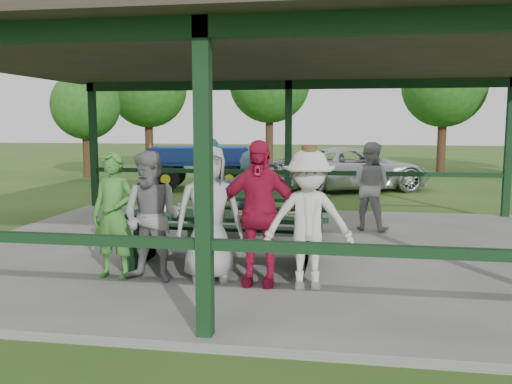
% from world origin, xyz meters
% --- Properties ---
extents(ground, '(90.00, 90.00, 0.00)m').
position_xyz_m(ground, '(0.00, 0.00, 0.00)').
color(ground, '#284F18').
rests_on(ground, ground).
extents(concrete_slab, '(10.00, 8.00, 0.10)m').
position_xyz_m(concrete_slab, '(0.00, 0.00, 0.05)').
color(concrete_slab, slate).
rests_on(concrete_slab, ground).
extents(pavilion_structure, '(10.60, 8.60, 3.24)m').
position_xyz_m(pavilion_structure, '(0.00, 0.00, 3.17)').
color(pavilion_structure, black).
rests_on(pavilion_structure, concrete_slab).
extents(picnic_table_near, '(2.73, 1.39, 0.75)m').
position_xyz_m(picnic_table_near, '(-0.42, -1.20, 0.58)').
color(picnic_table_near, black).
rests_on(picnic_table_near, concrete_slab).
extents(picnic_table_far, '(2.54, 1.39, 0.75)m').
position_xyz_m(picnic_table_far, '(-0.22, 0.80, 0.57)').
color(picnic_table_far, black).
rests_on(picnic_table_far, concrete_slab).
extents(table_setting, '(2.21, 0.45, 0.10)m').
position_xyz_m(table_setting, '(-0.59, -1.17, 0.88)').
color(table_setting, white).
rests_on(table_setting, picnic_table_near).
extents(contestant_green, '(0.66, 0.48, 1.67)m').
position_xyz_m(contestant_green, '(-1.69, -2.07, 0.93)').
color(contestant_green, '#3F8730').
rests_on(contestant_green, concrete_slab).
extents(contestant_grey_left, '(0.91, 0.75, 1.69)m').
position_xyz_m(contestant_grey_left, '(-1.14, -2.14, 0.94)').
color(contestant_grey_left, gray).
rests_on(contestant_grey_left, concrete_slab).
extents(contestant_grey_mid, '(1.00, 0.82, 1.77)m').
position_xyz_m(contestant_grey_mid, '(-0.42, -1.99, 0.99)').
color(contestant_grey_mid, '#9C9B9E').
rests_on(contestant_grey_mid, concrete_slab).
extents(contestant_red, '(1.09, 0.47, 1.84)m').
position_xyz_m(contestant_red, '(0.23, -2.06, 1.02)').
color(contestant_red, '#B2163A').
rests_on(contestant_red, concrete_slab).
extents(contestant_white_fedora, '(1.19, 0.80, 1.77)m').
position_xyz_m(contestant_white_fedora, '(0.87, -2.14, 0.96)').
color(contestant_white_fedora, silver).
rests_on(contestant_white_fedora, concrete_slab).
extents(spectator_lblue, '(1.44, 0.53, 1.53)m').
position_xyz_m(spectator_lblue, '(-0.50, 1.57, 0.86)').
color(spectator_lblue, '#82AFC9').
rests_on(spectator_lblue, concrete_slab).
extents(spectator_blue, '(0.69, 0.51, 1.73)m').
position_xyz_m(spectator_blue, '(-1.45, 2.31, 0.97)').
color(spectator_blue, teal).
rests_on(spectator_blue, concrete_slab).
extents(spectator_grey, '(0.99, 0.88, 1.69)m').
position_xyz_m(spectator_grey, '(1.77, 1.79, 0.94)').
color(spectator_grey, '#9A9B9D').
rests_on(spectator_grey, concrete_slab).
extents(pickup_truck, '(5.41, 3.98, 1.37)m').
position_xyz_m(pickup_truck, '(1.56, 8.76, 0.68)').
color(pickup_truck, silver).
rests_on(pickup_truck, ground).
extents(farm_trailer, '(4.25, 2.28, 1.47)m').
position_xyz_m(farm_trailer, '(-3.33, 8.28, 0.73)').
color(farm_trailer, navy).
rests_on(farm_trailer, ground).
extents(tree_far_left, '(3.43, 3.43, 5.35)m').
position_xyz_m(tree_far_left, '(-7.38, 14.52, 3.62)').
color(tree_far_left, black).
rests_on(tree_far_left, ground).
extents(tree_left, '(3.78, 3.78, 5.90)m').
position_xyz_m(tree_left, '(-2.26, 16.76, 4.00)').
color(tree_left, black).
rests_on(tree_left, ground).
extents(tree_mid, '(3.47, 3.47, 5.43)m').
position_xyz_m(tree_mid, '(5.29, 15.07, 3.67)').
color(tree_mid, black).
rests_on(tree_mid, ground).
extents(tree_edge_left, '(2.65, 2.65, 4.14)m').
position_xyz_m(tree_edge_left, '(-8.70, 11.23, 2.79)').
color(tree_edge_left, black).
rests_on(tree_edge_left, ground).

